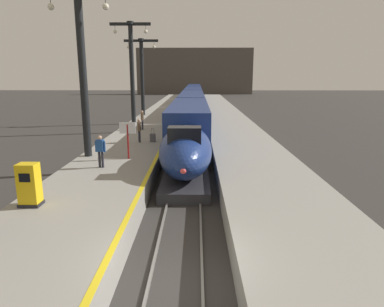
{
  "coord_description": "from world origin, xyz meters",
  "views": [
    {
      "loc": [
        0.57,
        -8.37,
        5.76
      ],
      "look_at": [
        0.35,
        9.06,
        1.8
      ],
      "focal_mm": 32.25,
      "sensor_mm": 36.0,
      "label": 1
    }
  ],
  "objects_px": {
    "passenger_near_edge": "(139,129)",
    "ticket_machine_yellow": "(29,186)",
    "passenger_mid_platform": "(100,149)",
    "station_column_far": "(132,63)",
    "station_column_mid": "(82,59)",
    "departure_info_board": "(128,133)",
    "highspeed_train_main": "(193,102)",
    "rolling_suitcase": "(153,138)",
    "passenger_far_waiting": "(142,118)",
    "station_column_distant": "(142,70)"
  },
  "relations": [
    {
      "from": "station_column_distant",
      "to": "ticket_machine_yellow",
      "type": "relative_size",
      "value": 5.56
    },
    {
      "from": "station_column_distant",
      "to": "passenger_near_edge",
      "type": "xyz_separation_m",
      "value": [
        2.37,
        -17.48,
        -4.38
      ]
    },
    {
      "from": "departure_info_board",
      "to": "rolling_suitcase",
      "type": "bearing_deg",
      "value": 81.86
    },
    {
      "from": "station_column_mid",
      "to": "departure_info_board",
      "type": "bearing_deg",
      "value": -15.33
    },
    {
      "from": "departure_info_board",
      "to": "passenger_far_waiting",
      "type": "bearing_deg",
      "value": 94.55
    },
    {
      "from": "station_column_mid",
      "to": "passenger_mid_platform",
      "type": "relative_size",
      "value": 5.51
    },
    {
      "from": "station_column_mid",
      "to": "passenger_near_edge",
      "type": "relative_size",
      "value": 5.51
    },
    {
      "from": "station_column_mid",
      "to": "departure_info_board",
      "type": "xyz_separation_m",
      "value": [
        2.56,
        -0.7,
        -4.09
      ]
    },
    {
      "from": "station_column_mid",
      "to": "station_column_far",
      "type": "height_order",
      "value": "station_column_far"
    },
    {
      "from": "station_column_distant",
      "to": "passenger_near_edge",
      "type": "bearing_deg",
      "value": -82.28
    },
    {
      "from": "passenger_mid_platform",
      "to": "station_column_far",
      "type": "bearing_deg",
      "value": 94.75
    },
    {
      "from": "passenger_near_edge",
      "to": "ticket_machine_yellow",
      "type": "distance_m",
      "value": 12.59
    },
    {
      "from": "passenger_mid_platform",
      "to": "departure_info_board",
      "type": "relative_size",
      "value": 0.8
    },
    {
      "from": "rolling_suitcase",
      "to": "ticket_machine_yellow",
      "type": "bearing_deg",
      "value": -103.2
    },
    {
      "from": "station_column_mid",
      "to": "passenger_mid_platform",
      "type": "distance_m",
      "value": 5.51
    },
    {
      "from": "station_column_far",
      "to": "passenger_far_waiting",
      "type": "bearing_deg",
      "value": -71.55
    },
    {
      "from": "station_column_far",
      "to": "rolling_suitcase",
      "type": "distance_m",
      "value": 12.6
    },
    {
      "from": "highspeed_train_main",
      "to": "station_column_far",
      "type": "relative_size",
      "value": 7.68
    },
    {
      "from": "station_column_distant",
      "to": "rolling_suitcase",
      "type": "relative_size",
      "value": 9.06
    },
    {
      "from": "passenger_far_waiting",
      "to": "station_column_mid",
      "type": "bearing_deg",
      "value": -99.26
    },
    {
      "from": "passenger_mid_platform",
      "to": "rolling_suitcase",
      "type": "bearing_deg",
      "value": 75.8
    },
    {
      "from": "ticket_machine_yellow",
      "to": "departure_info_board",
      "type": "height_order",
      "value": "departure_info_board"
    },
    {
      "from": "highspeed_train_main",
      "to": "rolling_suitcase",
      "type": "relative_size",
      "value": 76.95
    },
    {
      "from": "station_column_mid",
      "to": "station_column_far",
      "type": "bearing_deg",
      "value": 90.0
    },
    {
      "from": "highspeed_train_main",
      "to": "passenger_mid_platform",
      "type": "height_order",
      "value": "highspeed_train_main"
    },
    {
      "from": "passenger_near_edge",
      "to": "ticket_machine_yellow",
      "type": "bearing_deg",
      "value": -99.24
    },
    {
      "from": "station_column_mid",
      "to": "departure_info_board",
      "type": "height_order",
      "value": "station_column_mid"
    },
    {
      "from": "ticket_machine_yellow",
      "to": "departure_info_board",
      "type": "relative_size",
      "value": 0.75
    },
    {
      "from": "station_column_distant",
      "to": "ticket_machine_yellow",
      "type": "xyz_separation_m",
      "value": [
        0.35,
        -29.9,
        -4.63
      ]
    },
    {
      "from": "ticket_machine_yellow",
      "to": "passenger_mid_platform",
      "type": "bearing_deg",
      "value": 78.12
    },
    {
      "from": "station_column_distant",
      "to": "passenger_far_waiting",
      "type": "relative_size",
      "value": 5.26
    },
    {
      "from": "station_column_far",
      "to": "passenger_near_edge",
      "type": "xyz_separation_m",
      "value": [
        2.37,
        -10.98,
        -4.88
      ]
    },
    {
      "from": "ticket_machine_yellow",
      "to": "station_column_far",
      "type": "bearing_deg",
      "value": 90.86
    },
    {
      "from": "passenger_near_edge",
      "to": "ticket_machine_yellow",
      "type": "xyz_separation_m",
      "value": [
        -2.02,
        -12.42,
        -0.25
      ]
    },
    {
      "from": "station_column_distant",
      "to": "ticket_machine_yellow",
      "type": "bearing_deg",
      "value": -89.33
    },
    {
      "from": "station_column_mid",
      "to": "passenger_mid_platform",
      "type": "height_order",
      "value": "station_column_mid"
    },
    {
      "from": "highspeed_train_main",
      "to": "ticket_machine_yellow",
      "type": "height_order",
      "value": "highspeed_train_main"
    },
    {
      "from": "ticket_machine_yellow",
      "to": "departure_info_board",
      "type": "distance_m",
      "value": 7.72
    },
    {
      "from": "station_column_far",
      "to": "station_column_mid",
      "type": "bearing_deg",
      "value": -90.0
    },
    {
      "from": "station_column_far",
      "to": "passenger_mid_platform",
      "type": "height_order",
      "value": "station_column_far"
    },
    {
      "from": "station_column_far",
      "to": "departure_info_board",
      "type": "xyz_separation_m",
      "value": [
        2.56,
        -16.04,
        -4.36
      ]
    },
    {
      "from": "ticket_machine_yellow",
      "to": "passenger_far_waiting",
      "type": "bearing_deg",
      "value": 85.86
    },
    {
      "from": "passenger_mid_platform",
      "to": "rolling_suitcase",
      "type": "height_order",
      "value": "passenger_mid_platform"
    },
    {
      "from": "highspeed_train_main",
      "to": "departure_info_board",
      "type": "distance_m",
      "value": 32.29
    },
    {
      "from": "station_column_mid",
      "to": "passenger_near_edge",
      "type": "xyz_separation_m",
      "value": [
        2.37,
        4.36,
        -4.61
      ]
    },
    {
      "from": "station_column_distant",
      "to": "passenger_far_waiting",
      "type": "xyz_separation_m",
      "value": [
        1.68,
        -11.54,
        -4.38
      ]
    },
    {
      "from": "station_column_mid",
      "to": "station_column_distant",
      "type": "height_order",
      "value": "station_column_mid"
    },
    {
      "from": "departure_info_board",
      "to": "passenger_near_edge",
      "type": "bearing_deg",
      "value": 92.1
    },
    {
      "from": "station_column_distant",
      "to": "rolling_suitcase",
      "type": "height_order",
      "value": "station_column_distant"
    },
    {
      "from": "passenger_far_waiting",
      "to": "departure_info_board",
      "type": "relative_size",
      "value": 0.8
    }
  ]
}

